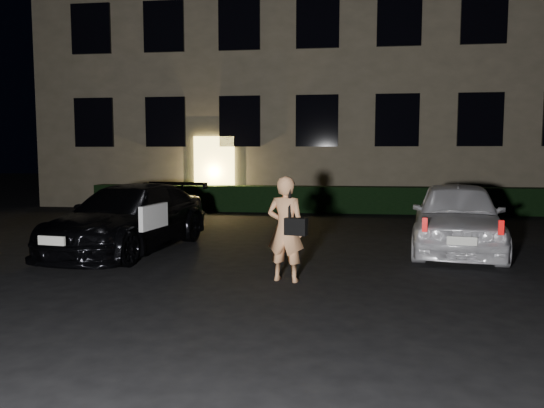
# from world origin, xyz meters

# --- Properties ---
(ground) EXTENTS (80.00, 80.00, 0.00)m
(ground) POSITION_xyz_m (0.00, 0.00, 0.00)
(ground) COLOR black
(ground) RESTS_ON ground
(building) EXTENTS (20.00, 8.11, 12.00)m
(building) POSITION_xyz_m (-0.00, 14.99, 6.00)
(building) COLOR #6C624D
(building) RESTS_ON ground
(hedge) EXTENTS (15.00, 0.70, 0.85)m
(hedge) POSITION_xyz_m (0.00, 10.50, 0.42)
(hedge) COLOR black
(hedge) RESTS_ON ground
(sedan) EXTENTS (2.43, 4.70, 1.30)m
(sedan) POSITION_xyz_m (-3.34, 3.14, 0.65)
(sedan) COLOR black
(sedan) RESTS_ON ground
(hatch) EXTENTS (2.29, 4.30, 1.39)m
(hatch) POSITION_xyz_m (3.08, 3.87, 0.70)
(hatch) COLOR white
(hatch) RESTS_ON ground
(man) EXTENTS (0.67, 0.51, 1.60)m
(man) POSITION_xyz_m (0.01, 1.01, 0.80)
(man) COLOR #E29A64
(man) RESTS_ON ground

